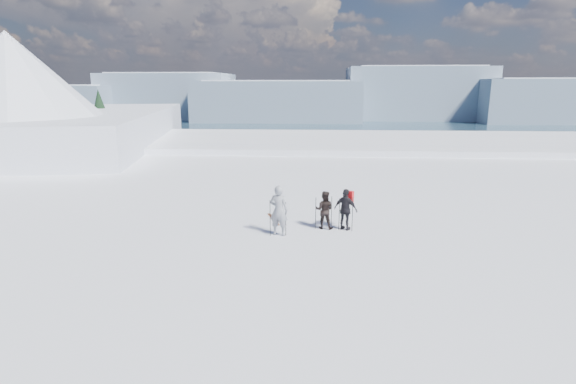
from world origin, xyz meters
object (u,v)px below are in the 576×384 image
Objects in this scene: skier_grey at (279,210)px; skier_pack at (346,210)px; skier_dark at (324,210)px; skis_loose at (275,219)px.

skier_grey is 2.63m from skier_pack.
skier_grey reaches higher than skier_dark.
skier_pack is at bearing -22.34° from skis_loose.
skis_loose is at bearing 5.53° from skier_pack.
skier_dark is at bearing -138.52° from skier_grey.
skier_dark reaches higher than skis_loose.
skier_pack is at bearing -149.46° from skier_grey.
skier_dark is at bearing -27.14° from skis_loose.
skier_pack is 1.00× the size of skis_loose.
skier_grey reaches higher than skis_loose.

